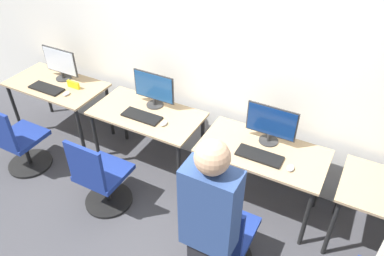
{
  "coord_description": "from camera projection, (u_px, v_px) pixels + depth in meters",
  "views": [
    {
      "loc": [
        1.28,
        -2.28,
        2.92
      ],
      "look_at": [
        0.0,
        0.12,
        0.87
      ],
      "focal_mm": 35.0,
      "sensor_mm": 36.0,
      "label": 1
    }
  ],
  "objects": [
    {
      "name": "monitor_far_left",
      "position": [
        60.0,
        63.0,
        4.32
      ],
      "size": [
        0.47,
        0.18,
        0.38
      ],
      "color": "#2D2D2D",
      "rests_on": "desk_far_left"
    },
    {
      "name": "office_chair_right",
      "position": [
        224.0,
        237.0,
        3.07
      ],
      "size": [
        0.48,
        0.48,
        0.87
      ],
      "color": "black",
      "rests_on": "ground_plane"
    },
    {
      "name": "keyboard_right",
      "position": [
        259.0,
        156.0,
        3.31
      ],
      "size": [
        0.41,
        0.17,
        0.02
      ],
      "color": "black",
      "rests_on": "desk_right"
    },
    {
      "name": "placard_far_left",
      "position": [
        73.0,
        85.0,
        4.24
      ],
      "size": [
        0.16,
        0.03,
        0.08
      ],
      "color": "yellow",
      "rests_on": "desk_far_left"
    },
    {
      "name": "ground_plane",
      "position": [
        186.0,
        202.0,
        3.84
      ],
      "size": [
        20.0,
        20.0,
        0.0
      ],
      "primitive_type": "plane",
      "color": "#3D3D42"
    },
    {
      "name": "desk_far_left",
      "position": [
        57.0,
        90.0,
        4.39
      ],
      "size": [
        1.15,
        0.61,
        0.72
      ],
      "color": "tan",
      "rests_on": "ground_plane"
    },
    {
      "name": "mouse_right",
      "position": [
        291.0,
        168.0,
        3.18
      ],
      "size": [
        0.06,
        0.09,
        0.03
      ],
      "color": "silver",
      "rests_on": "desk_right"
    },
    {
      "name": "wall_back",
      "position": [
        223.0,
        48.0,
        3.52
      ],
      "size": [
        12.0,
        0.05,
        2.8
      ],
      "color": "silver",
      "rests_on": "ground_plane"
    },
    {
      "name": "desk_right",
      "position": [
        262.0,
        157.0,
        3.44
      ],
      "size": [
        1.15,
        0.61,
        0.72
      ],
      "color": "tan",
      "rests_on": "ground_plane"
    },
    {
      "name": "monitor_right",
      "position": [
        271.0,
        124.0,
        3.37
      ],
      "size": [
        0.47,
        0.18,
        0.38
      ],
      "color": "#2D2D2D",
      "rests_on": "desk_right"
    },
    {
      "name": "office_chair_far_left",
      "position": [
        19.0,
        144.0,
        4.04
      ],
      "size": [
        0.48,
        0.48,
        0.87
      ],
      "color": "black",
      "rests_on": "ground_plane"
    },
    {
      "name": "desk_left",
      "position": [
        147.0,
        119.0,
        3.91
      ],
      "size": [
        1.15,
        0.61,
        0.72
      ],
      "color": "tan",
      "rests_on": "ground_plane"
    },
    {
      "name": "monitor_left",
      "position": [
        154.0,
        89.0,
        3.86
      ],
      "size": [
        0.47,
        0.18,
        0.38
      ],
      "color": "#2D2D2D",
      "rests_on": "desk_left"
    },
    {
      "name": "keyboard_left",
      "position": [
        142.0,
        116.0,
        3.8
      ],
      "size": [
        0.41,
        0.17,
        0.02
      ],
      "color": "black",
      "rests_on": "desk_left"
    },
    {
      "name": "person_right",
      "position": [
        209.0,
        229.0,
        2.48
      ],
      "size": [
        0.36,
        0.21,
        1.63
      ],
      "color": "#232328",
      "rests_on": "ground_plane"
    },
    {
      "name": "keyboard_far_left",
      "position": [
        46.0,
        88.0,
        4.24
      ],
      "size": [
        0.41,
        0.17,
        0.02
      ],
      "color": "black",
      "rests_on": "desk_far_left"
    },
    {
      "name": "office_chair_left",
      "position": [
        101.0,
        180.0,
        3.6
      ],
      "size": [
        0.48,
        0.48,
        0.87
      ],
      "color": "black",
      "rests_on": "ground_plane"
    },
    {
      "name": "mouse_far_left",
      "position": [
        67.0,
        94.0,
        4.13
      ],
      "size": [
        0.06,
        0.09,
        0.03
      ],
      "color": "silver",
      "rests_on": "desk_far_left"
    },
    {
      "name": "mouse_left",
      "position": [
        164.0,
        123.0,
        3.69
      ],
      "size": [
        0.06,
        0.09,
        0.03
      ],
      "color": "silver",
      "rests_on": "desk_left"
    }
  ]
}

